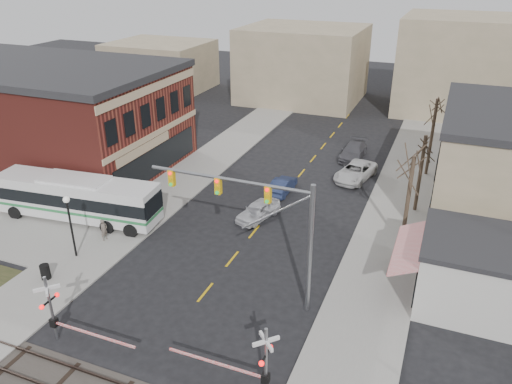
% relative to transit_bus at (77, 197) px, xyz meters
% --- Properties ---
extents(ground, '(160.00, 160.00, 0.00)m').
position_rel_transit_bus_xyz_m(ground, '(13.39, -6.78, -1.89)').
color(ground, black).
rests_on(ground, ground).
extents(sidewalk_west, '(5.00, 60.00, 0.12)m').
position_rel_transit_bus_xyz_m(sidewalk_west, '(3.89, 13.22, -1.83)').
color(sidewalk_west, gray).
rests_on(sidewalk_west, ground).
extents(sidewalk_east, '(5.00, 60.00, 0.12)m').
position_rel_transit_bus_xyz_m(sidewalk_east, '(22.89, 13.22, -1.83)').
color(sidewalk_east, gray).
rests_on(sidewalk_east, ground).
extents(brick_building, '(30.40, 15.40, 9.60)m').
position_rel_transit_bus_xyz_m(brick_building, '(-13.59, 9.22, 2.92)').
color(brick_building, maroon).
rests_on(brick_building, ground).
extents(awning_shop, '(9.74, 6.20, 4.30)m').
position_rel_transit_bus_xyz_m(awning_shop, '(29.36, 0.22, 0.27)').
color(awning_shop, beige).
rests_on(awning_shop, ground).
extents(tree_east_a, '(0.28, 0.28, 6.75)m').
position_rel_transit_bus_xyz_m(tree_east_a, '(23.89, 5.22, 1.60)').
color(tree_east_a, '#382B21').
rests_on(tree_east_a, sidewalk_east).
extents(tree_east_b, '(0.28, 0.28, 6.30)m').
position_rel_transit_bus_xyz_m(tree_east_b, '(24.19, 11.22, 1.38)').
color(tree_east_b, '#382B21').
rests_on(tree_east_b, sidewalk_east).
extents(tree_east_c, '(0.28, 0.28, 7.20)m').
position_rel_transit_bus_xyz_m(tree_east_c, '(24.39, 19.22, 1.83)').
color(tree_east_c, '#382B21').
rests_on(tree_east_c, sidewalk_east).
extents(transit_bus, '(13.27, 4.12, 3.36)m').
position_rel_transit_bus_xyz_m(transit_bus, '(0.00, 0.00, 0.00)').
color(transit_bus, silver).
rests_on(transit_bus, ground).
extents(traffic_signal_mast, '(9.90, 0.30, 8.00)m').
position_rel_transit_bus_xyz_m(traffic_signal_mast, '(16.90, -3.96, 3.84)').
color(traffic_signal_mast, gray).
rests_on(traffic_signal_mast, ground).
extents(rr_crossing_west, '(5.60, 1.36, 4.00)m').
position_rel_transit_bus_xyz_m(rr_crossing_west, '(8.25, -11.39, 0.08)').
color(rr_crossing_west, gray).
rests_on(rr_crossing_west, ground).
extents(rr_crossing_east, '(5.60, 1.36, 4.00)m').
position_rel_transit_bus_xyz_m(rr_crossing_east, '(19.23, -10.83, 0.08)').
color(rr_crossing_east, gray).
rests_on(rr_crossing_east, ground).
extents(street_lamp, '(0.44, 0.44, 4.51)m').
position_rel_transit_bus_xyz_m(street_lamp, '(3.37, -4.53, 1.44)').
color(street_lamp, black).
rests_on(street_lamp, sidewalk_west).
extents(trash_bin, '(0.60, 0.60, 0.99)m').
position_rel_transit_bus_xyz_m(trash_bin, '(3.39, -7.38, -1.28)').
color(trash_bin, black).
rests_on(trash_bin, sidewalk_west).
extents(car_a, '(2.81, 4.53, 1.44)m').
position_rel_transit_bus_xyz_m(car_a, '(12.89, 5.30, -1.17)').
color(car_a, silver).
rests_on(car_a, ground).
extents(car_b, '(1.51, 4.10, 1.34)m').
position_rel_transit_bus_xyz_m(car_b, '(13.10, 10.50, -1.22)').
color(car_b, '#1B2545').
rests_on(car_b, ground).
extents(car_c, '(3.56, 5.80, 1.50)m').
position_rel_transit_bus_xyz_m(car_c, '(18.39, 15.70, -1.14)').
color(car_c, silver).
rests_on(car_c, ground).
extents(car_d, '(2.21, 5.21, 1.50)m').
position_rel_transit_bus_xyz_m(car_d, '(17.09, 20.90, -1.14)').
color(car_d, '#444449').
rests_on(car_d, ground).
extents(pedestrian_near, '(0.45, 0.63, 1.63)m').
position_rel_transit_bus_xyz_m(pedestrian_near, '(3.88, -2.03, -0.95)').
color(pedestrian_near, '#645A50').
rests_on(pedestrian_near, sidewalk_west).
extents(pedestrian_far, '(0.80, 0.90, 1.52)m').
position_rel_transit_bus_xyz_m(pedestrian_far, '(3.82, 0.30, -1.01)').
color(pedestrian_far, '#2E2B4C').
rests_on(pedestrian_far, sidewalk_west).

